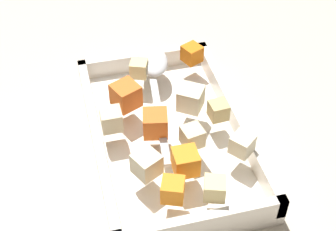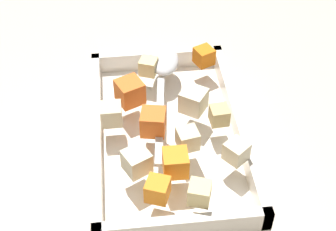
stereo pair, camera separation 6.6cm
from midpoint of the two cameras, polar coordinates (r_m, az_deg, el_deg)
ground_plane at (r=0.71m, az=1.62°, el=-2.32°), size 4.00×4.00×0.00m
baking_dish at (r=0.69m, az=2.74°, el=-2.62°), size 0.33×0.21×0.04m
carrot_chunk_near_left at (r=0.64m, az=1.21°, el=-0.90°), size 0.04×0.04×0.03m
carrot_chunk_corner_ne at (r=0.68m, az=-1.69°, el=2.63°), size 0.04×0.04×0.03m
carrot_chunk_near_right at (r=0.76m, az=6.67°, el=6.72°), size 0.03×0.03×0.03m
carrot_chunk_corner_sw at (r=0.57m, az=2.12°, el=-8.69°), size 0.03×0.03×0.03m
carrot_chunk_far_right at (r=0.59m, az=4.05°, el=-5.63°), size 0.03×0.03×0.03m
potato_chunk_near_spoon at (r=0.68m, az=5.67°, el=1.89°), size 0.04×0.04×0.03m
potato_chunk_heap_side at (r=0.62m, az=5.30°, el=-2.82°), size 0.03×0.03×0.03m
potato_chunk_corner_nw at (r=0.62m, az=10.93°, el=-4.25°), size 0.04×0.04×0.03m
potato_chunk_center at (r=0.59m, az=-0.47°, el=-5.48°), size 0.04×0.04×0.03m
potato_chunk_mid_right at (r=0.66m, az=8.77°, el=-0.09°), size 0.03×0.03×0.02m
potato_chunk_back_center at (r=0.73m, az=0.30°, el=5.58°), size 0.03×0.03×0.02m
potato_chunk_rim_edge at (r=0.65m, az=-3.72°, el=0.04°), size 0.03×0.03×0.03m
potato_chunk_front_center at (r=0.57m, az=7.00°, el=-9.01°), size 0.03×0.03×0.02m
serving_spoon at (r=0.74m, az=2.09°, el=5.57°), size 0.24×0.05×0.02m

